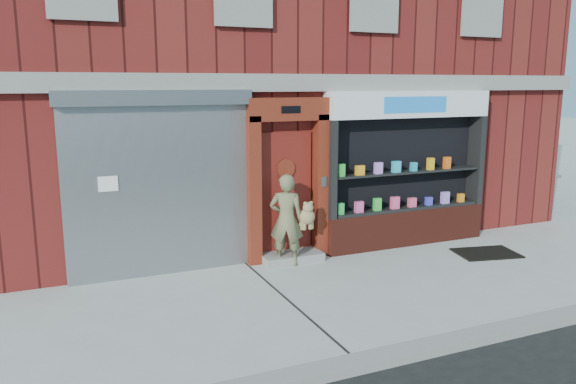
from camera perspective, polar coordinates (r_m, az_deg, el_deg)
ground at (r=9.09m, az=9.13°, el=-9.37°), size 80.00×80.00×0.00m
curb at (r=7.50m, az=18.29°, el=-13.88°), size 60.00×0.30×0.12m
building at (r=13.96m, az=-4.15°, el=14.50°), size 12.00×8.16×8.00m
shutter_bay at (r=9.33m, az=-13.01°, el=1.93°), size 3.10×0.30×3.04m
red_door_bay at (r=9.96m, az=-0.05°, el=1.26°), size 1.52×0.58×2.90m
pharmacy_bay at (r=11.15m, az=11.88°, el=1.63°), size 3.50×0.41×3.00m
woman at (r=9.75m, az=0.01°, el=-2.80°), size 0.84×0.63×1.62m
doormat at (r=11.20m, az=19.50°, el=-5.87°), size 1.26×1.00×0.03m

